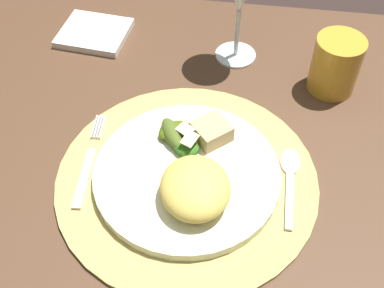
{
  "coord_description": "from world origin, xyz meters",
  "views": [
    {
      "loc": [
        0.06,
        -0.44,
        1.3
      ],
      "look_at": [
        -0.01,
        0.01,
        0.76
      ],
      "focal_mm": 46.13,
      "sensor_mm": 36.0,
      "label": 1
    }
  ],
  "objects_px": {
    "dinner_plate": "(187,174)",
    "fork": "(88,164)",
    "amber_tumbler": "(336,65)",
    "napkin": "(94,33)",
    "dining_table": "(196,223)",
    "spoon": "(290,172)"
  },
  "relations": [
    {
      "from": "napkin",
      "to": "amber_tumbler",
      "type": "relative_size",
      "value": 1.27
    },
    {
      "from": "dinner_plate",
      "to": "napkin",
      "type": "relative_size",
      "value": 2.16
    },
    {
      "from": "amber_tumbler",
      "to": "napkin",
      "type": "bearing_deg",
      "value": 169.64
    },
    {
      "from": "spoon",
      "to": "napkin",
      "type": "height_order",
      "value": "same"
    },
    {
      "from": "fork",
      "to": "dining_table",
      "type": "bearing_deg",
      "value": 12.87
    },
    {
      "from": "amber_tumbler",
      "to": "dinner_plate",
      "type": "bearing_deg",
      "value": -132.44
    },
    {
      "from": "napkin",
      "to": "fork",
      "type": "bearing_deg",
      "value": -75.94
    },
    {
      "from": "dinner_plate",
      "to": "amber_tumbler",
      "type": "xyz_separation_m",
      "value": [
        0.2,
        0.22,
        0.03
      ]
    },
    {
      "from": "fork",
      "to": "spoon",
      "type": "xyz_separation_m",
      "value": [
        0.28,
        0.02,
        0.0
      ]
    },
    {
      "from": "dining_table",
      "to": "dinner_plate",
      "type": "height_order",
      "value": "dinner_plate"
    },
    {
      "from": "dining_table",
      "to": "fork",
      "type": "height_order",
      "value": "fork"
    },
    {
      "from": "dining_table",
      "to": "dinner_plate",
      "type": "distance_m",
      "value": 0.19
    },
    {
      "from": "spoon",
      "to": "dinner_plate",
      "type": "bearing_deg",
      "value": -168.97
    },
    {
      "from": "dining_table",
      "to": "fork",
      "type": "distance_m",
      "value": 0.24
    },
    {
      "from": "dining_table",
      "to": "spoon",
      "type": "bearing_deg",
      "value": -3.93
    },
    {
      "from": "dining_table",
      "to": "napkin",
      "type": "xyz_separation_m",
      "value": [
        -0.22,
        0.26,
        0.18
      ]
    },
    {
      "from": "dinner_plate",
      "to": "amber_tumbler",
      "type": "bearing_deg",
      "value": 47.56
    },
    {
      "from": "dinner_plate",
      "to": "spoon",
      "type": "xyz_separation_m",
      "value": [
        0.14,
        0.03,
        -0.0
      ]
    },
    {
      "from": "dining_table",
      "to": "amber_tumbler",
      "type": "bearing_deg",
      "value": 43.57
    },
    {
      "from": "fork",
      "to": "napkin",
      "type": "distance_m",
      "value": 0.31
    },
    {
      "from": "napkin",
      "to": "amber_tumbler",
      "type": "height_order",
      "value": "amber_tumbler"
    },
    {
      "from": "dinner_plate",
      "to": "fork",
      "type": "relative_size",
      "value": 1.51
    }
  ]
}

